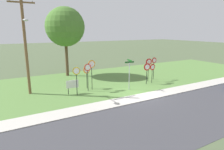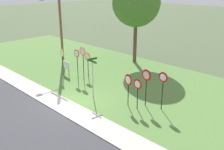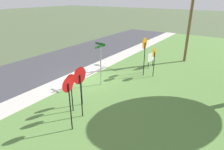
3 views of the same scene
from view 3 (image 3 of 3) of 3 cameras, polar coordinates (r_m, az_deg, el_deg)
ground_plane at (r=14.66m, az=-7.78°, el=-1.10°), size 160.00×160.00×0.00m
road_asphalt at (r=18.03m, az=-19.34°, el=2.35°), size 44.00×6.40×0.01m
sidewalk_strip at (r=15.15m, az=-10.06°, el=-0.32°), size 44.00×1.60×0.06m
grass_median at (r=11.90m, az=14.71°, el=-7.39°), size 44.00×12.00×0.04m
stop_sign_near_left at (r=16.57m, az=9.50°, el=8.26°), size 0.65×0.13×2.50m
stop_sign_near_right at (r=14.68m, az=12.17°, el=5.46°), size 0.71×0.11×2.21m
stop_sign_far_left at (r=15.19m, az=9.43°, el=7.27°), size 0.66×0.10×2.60m
stop_sign_far_center at (r=14.60m, az=9.46°, el=7.50°), size 0.72×0.09×2.85m
yield_sign_near_left at (r=8.54m, az=-12.55°, el=-4.85°), size 0.67×0.11×2.57m
yield_sign_near_right at (r=10.13m, az=-11.98°, el=-2.68°), size 0.67×0.10×2.08m
yield_sign_far_left at (r=9.41m, az=-9.34°, el=-1.81°), size 0.77×0.12×2.57m
yield_sign_far_right at (r=10.60m, az=-9.25°, el=-0.62°), size 0.76×0.17×2.23m
street_name_post at (r=12.93m, az=-3.34°, el=4.28°), size 0.96×0.81×2.91m
utility_pole at (r=18.77m, az=21.81°, el=17.92°), size 2.10×2.26×8.87m
notice_board at (r=16.84m, az=11.27°, el=4.96°), size 1.10×0.15×1.25m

